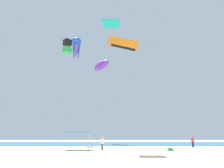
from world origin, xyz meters
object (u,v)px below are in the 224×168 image
object	(u,v)px
canopy_tent	(77,133)
person_near_tent	(193,140)
cooler_box	(170,149)
kite_box_black	(67,46)
kite_diamond_teal	(111,25)
person_leftmost	(102,142)
kite_parafoil_orange	(123,44)
kite_octopus_blue	(77,42)
kite_inflatable_purple	(101,65)

from	to	relation	value
canopy_tent	person_near_tent	size ratio (longest dim) A/B	1.93
cooler_box	kite_box_black	bearing A→B (deg)	154.16
canopy_tent	kite_diamond_teal	xyz separation A→B (m)	(4.33, -1.26, 14.51)
canopy_tent	person_leftmost	world-z (taller)	canopy_tent
canopy_tent	kite_box_black	xyz separation A→B (m)	(-3.34, 5.84, 14.56)
kite_diamond_teal	kite_parafoil_orange	size ratio (longest dim) A/B	0.58
kite_octopus_blue	canopy_tent	bearing A→B (deg)	44.19
person_leftmost	kite_inflatable_purple	world-z (taller)	kite_inflatable_purple
person_leftmost	kite_box_black	distance (m)	18.16
kite_octopus_blue	kite_box_black	world-z (taller)	kite_octopus_blue
person_leftmost	kite_octopus_blue	world-z (taller)	kite_octopus_blue
cooler_box	kite_diamond_teal	bearing A→B (deg)	179.69
cooler_box	kite_octopus_blue	distance (m)	30.45
person_near_tent	kite_inflatable_purple	xyz separation A→B (m)	(-14.86, 14.20, 16.91)
canopy_tent	person_near_tent	bearing A→B (deg)	17.68
kite_octopus_blue	kite_diamond_teal	xyz separation A→B (m)	(7.81, -15.72, -4.94)
kite_diamond_teal	kite_box_black	distance (m)	10.46
kite_octopus_blue	kite_inflatable_purple	bearing A→B (deg)	164.84
canopy_tent	kite_diamond_teal	bearing A→B (deg)	-16.23
kite_box_black	person_near_tent	bearing A→B (deg)	40.61
kite_octopus_blue	person_near_tent	bearing A→B (deg)	96.04
canopy_tent	person_leftmost	distance (m)	3.49
kite_diamond_teal	person_leftmost	bearing A→B (deg)	-126.77
person_leftmost	kite_parafoil_orange	xyz separation A→B (m)	(3.03, 7.30, 16.70)
person_near_tent	cooler_box	world-z (taller)	person_near_tent
canopy_tent	cooler_box	xyz separation A→B (m)	(11.39, -1.30, -1.94)
kite_diamond_teal	person_near_tent	bearing A→B (deg)	120.54
kite_parafoil_orange	kite_inflatable_purple	bearing A→B (deg)	126.15
kite_diamond_teal	kite_box_black	xyz separation A→B (m)	(-7.68, 7.10, 0.04)
canopy_tent	person_leftmost	xyz separation A→B (m)	(3.26, -0.39, -1.18)
person_leftmost	kite_parafoil_orange	world-z (taller)	kite_parafoil_orange
person_leftmost	kite_inflatable_purple	distance (m)	26.19
kite_diamond_teal	kite_box_black	bearing A→B (deg)	-130.36
kite_box_black	kite_diamond_teal	bearing A→B (deg)	-0.53
person_near_tent	cooler_box	distance (m)	8.40
kite_octopus_blue	kite_diamond_teal	distance (m)	18.23
person_near_tent	kite_inflatable_purple	size ratio (longest dim) A/B	0.27
person_near_tent	person_leftmost	world-z (taller)	person_near_tent
person_leftmost	cooler_box	bearing A→B (deg)	55.95
person_near_tent	kite_parafoil_orange	world-z (taller)	kite_parafoil_orange
kite_inflatable_purple	kite_box_black	world-z (taller)	kite_inflatable_purple
kite_box_black	kite_inflatable_purple	bearing A→B (deg)	111.97
canopy_tent	person_near_tent	distance (m)	17.41
kite_diamond_teal	kite_inflatable_purple	size ratio (longest dim) A/B	0.51
cooler_box	kite_parafoil_orange	bearing A→B (deg)	121.87
canopy_tent	kite_parafoil_orange	bearing A→B (deg)	47.71
kite_octopus_blue	kite_parafoil_orange	xyz separation A→B (m)	(9.76, -7.55, -3.92)
canopy_tent	cooler_box	size ratio (longest dim) A/B	5.89
kite_inflatable_purple	person_near_tent	bearing A→B (deg)	14.62
canopy_tent	person_leftmost	size ratio (longest dim) A/B	2.09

